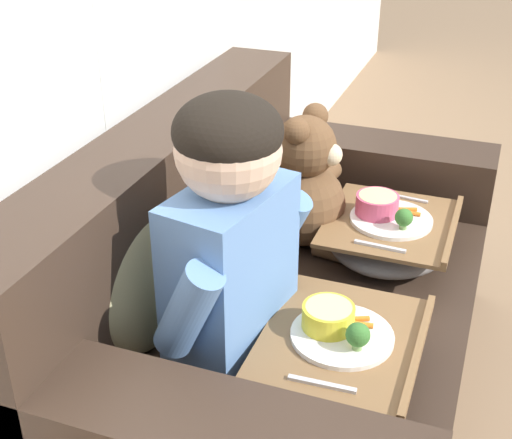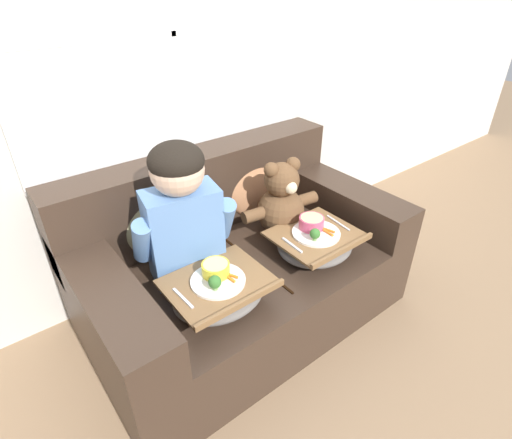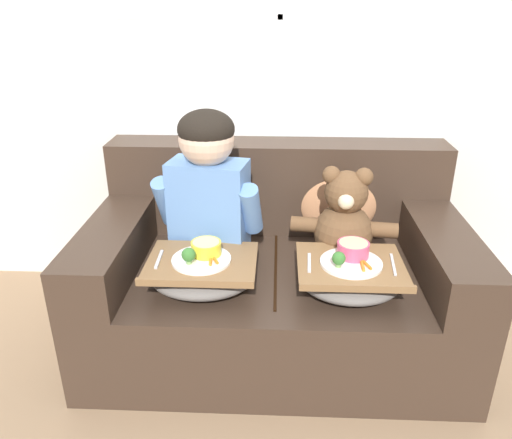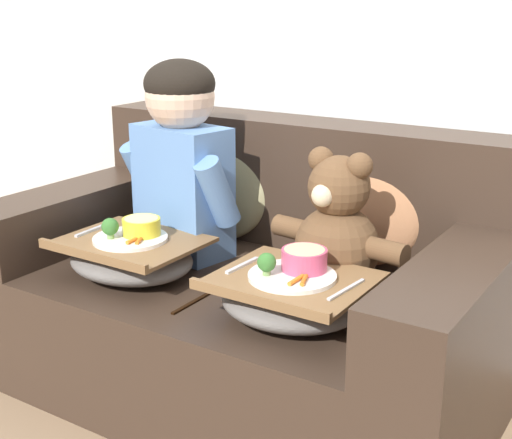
# 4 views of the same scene
# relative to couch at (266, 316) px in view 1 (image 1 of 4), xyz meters

# --- Properties ---
(ground_plane) EXTENTS (14.00, 14.00, 0.00)m
(ground_plane) POSITION_rel_couch_xyz_m (0.00, -0.07, -0.31)
(ground_plane) COLOR #8E7051
(couch) EXTENTS (1.61, 0.97, 0.84)m
(couch) POSITION_rel_couch_xyz_m (0.00, 0.00, 0.00)
(couch) COLOR #38281E
(couch) RESTS_ON ground_plane
(throw_pillow_behind_child) EXTENTS (0.42, 0.20, 0.44)m
(throw_pillow_behind_child) POSITION_rel_couch_xyz_m (-0.29, 0.22, 0.29)
(throw_pillow_behind_child) COLOR tan
(throw_pillow_behind_child) RESTS_ON couch
(throw_pillow_behind_teddy) EXTENTS (0.39, 0.19, 0.40)m
(throw_pillow_behind_teddy) POSITION_rel_couch_xyz_m (0.29, 0.22, 0.29)
(throw_pillow_behind_teddy) COLOR #B2754C
(throw_pillow_behind_teddy) RESTS_ON couch
(child_figure) EXTENTS (0.49, 0.26, 0.66)m
(child_figure) POSITION_rel_couch_xyz_m (-0.29, -0.02, 0.46)
(child_figure) COLOR #5B84BC
(child_figure) RESTS_ON couch
(teddy_bear) EXTENTS (0.46, 0.32, 0.43)m
(teddy_bear) POSITION_rel_couch_xyz_m (0.29, -0.02, 0.28)
(teddy_bear) COLOR brown
(teddy_bear) RESTS_ON couch
(lap_tray_child) EXTENTS (0.43, 0.35, 0.20)m
(lap_tray_child) POSITION_rel_couch_xyz_m (-0.29, -0.28, 0.16)
(lap_tray_child) COLOR slate
(lap_tray_child) RESTS_ON child_figure
(lap_tray_teddy) EXTENTS (0.41, 0.37, 0.19)m
(lap_tray_teddy) POSITION_rel_couch_xyz_m (0.29, -0.28, 0.16)
(lap_tray_teddy) COLOR slate
(lap_tray_teddy) RESTS_ON teddy_bear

